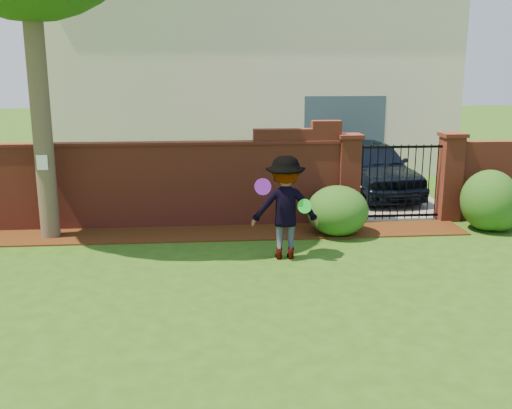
{
  "coord_description": "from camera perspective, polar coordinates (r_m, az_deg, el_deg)",
  "views": [
    {
      "loc": [
        -0.58,
        -7.75,
        3.24
      ],
      "look_at": [
        0.23,
        1.4,
        1.05
      ],
      "focal_mm": 40.81,
      "sensor_mm": 36.0,
      "label": 1
    }
  ],
  "objects": [
    {
      "name": "mulch_bed",
      "position": [
        11.56,
        -6.67,
        -2.89
      ],
      "size": [
        11.1,
        1.08,
        0.03
      ],
      "primitive_type": "cube",
      "color": "#381B0A",
      "rests_on": "ground"
    },
    {
      "name": "frisbee_green",
      "position": [
        9.67,
        4.8,
        -0.16
      ],
      "size": [
        0.24,
        0.16,
        0.24
      ],
      "primitive_type": "cylinder",
      "rotation": [
        1.43,
        0.0,
        -0.47
      ],
      "color": "green",
      "rests_on": "man"
    },
    {
      "name": "ground",
      "position": [
        8.43,
        -0.7,
        -9.25
      ],
      "size": [
        80.0,
        80.0,
        0.01
      ],
      "primitive_type": "cube",
      "color": "#285014",
      "rests_on": "ground"
    },
    {
      "name": "shrub_right",
      "position": [
        12.64,
        22.59,
        -0.41
      ],
      "size": [
        1.0,
        1.0,
        0.89
      ],
      "primitive_type": "ellipsoid",
      "color": "#174D17",
      "rests_on": "ground"
    },
    {
      "name": "pillar_right",
      "position": [
        13.05,
        18.47,
        2.63
      ],
      "size": [
        0.5,
        0.5,
        1.88
      ],
      "color": "maroon",
      "rests_on": "ground"
    },
    {
      "name": "house",
      "position": [
        19.81,
        -0.46,
        13.19
      ],
      "size": [
        12.4,
        6.4,
        6.3
      ],
      "color": "#EFE6C8",
      "rests_on": "ground"
    },
    {
      "name": "man",
      "position": [
        9.88,
        2.86,
        -0.36
      ],
      "size": [
        1.18,
        0.72,
        1.78
      ],
      "primitive_type": "imported",
      "rotation": [
        0.0,
        0.0,
        3.09
      ],
      "color": "gray",
      "rests_on": "ground"
    },
    {
      "name": "shrub_middle",
      "position": [
        12.56,
        21.89,
        0.38
      ],
      "size": [
        1.12,
        1.12,
        1.24
      ],
      "primitive_type": "ellipsoid",
      "color": "#174D17",
      "rests_on": "ground"
    },
    {
      "name": "brick_wall",
      "position": [
        12.07,
        -11.75,
        2.07
      ],
      "size": [
        8.7,
        0.31,
        2.16
      ],
      "color": "maroon",
      "rests_on": "ground"
    },
    {
      "name": "shrub_left",
      "position": [
        11.46,
        8.01,
        -0.6
      ],
      "size": [
        1.2,
        1.2,
        0.98
      ],
      "primitive_type": "ellipsoid",
      "color": "#174D17",
      "rests_on": "ground"
    },
    {
      "name": "car",
      "position": [
        15.09,
        11.36,
        3.51
      ],
      "size": [
        2.15,
        4.35,
        1.43
      ],
      "primitive_type": "imported",
      "rotation": [
        0.0,
        0.0,
        0.11
      ],
      "color": "black",
      "rests_on": "ground"
    },
    {
      "name": "frisbee_purple",
      "position": [
        9.51,
        0.67,
        1.76
      ],
      "size": [
        0.29,
        0.12,
        0.28
      ],
      "primitive_type": "cylinder",
      "rotation": [
        1.36,
        0.0,
        0.14
      ],
      "color": "purple",
      "rests_on": "man"
    },
    {
      "name": "iron_gate",
      "position": [
        12.67,
        13.86,
        2.16
      ],
      "size": [
        1.78,
        0.03,
        1.6
      ],
      "color": "black",
      "rests_on": "ground"
    },
    {
      "name": "driveway",
      "position": [
        16.59,
        9.31,
        1.99
      ],
      "size": [
        3.2,
        8.0,
        0.01
      ],
      "primitive_type": "cube",
      "color": "gray",
      "rests_on": "ground"
    },
    {
      "name": "paper_notice",
      "position": [
        11.51,
        -20.23,
        3.88
      ],
      "size": [
        0.2,
        0.01,
        0.28
      ],
      "primitive_type": "cube",
      "color": "white",
      "rests_on": "tree"
    },
    {
      "name": "pillar_left",
      "position": [
        12.34,
        9.04,
        2.57
      ],
      "size": [
        0.5,
        0.5,
        1.88
      ],
      "color": "maroon",
      "rests_on": "ground"
    }
  ]
}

